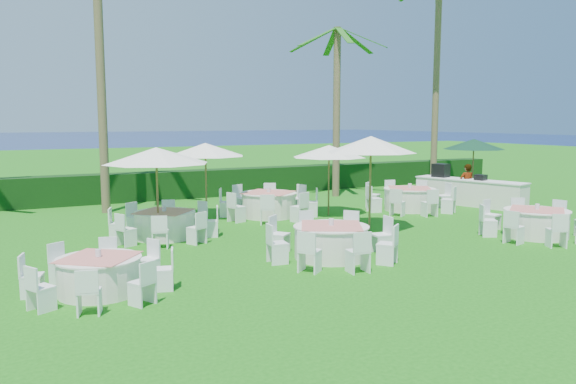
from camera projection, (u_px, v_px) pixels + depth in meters
name	position (u px, v px, depth m)	size (l,w,h in m)	color
ground	(341.00, 253.00, 14.54)	(120.00, 120.00, 0.00)	#156010
hedge	(196.00, 184.00, 25.05)	(34.00, 1.00, 1.20)	black
ocean	(45.00, 139.00, 104.51)	(260.00, 260.00, 0.00)	#061043
banquet_table_a	(99.00, 274.00, 11.08)	(2.87, 2.87, 0.89)	silver
banquet_table_b	(331.00, 241.00, 13.92)	(3.30, 3.30, 0.99)	silver
banquet_table_c	(536.00, 222.00, 16.48)	(3.23, 3.23, 0.98)	silver
banquet_table_d	(165.00, 224.00, 16.34)	(3.06, 3.06, 0.95)	silver
banquet_table_e	(269.00, 204.00, 19.94)	(3.44, 3.44, 1.04)	silver
banquet_table_f	(409.00, 198.00, 21.36)	(3.42, 3.42, 1.02)	silver
umbrella_a	(156.00, 156.00, 15.77)	(3.00, 3.00, 2.65)	brown
umbrella_b	(371.00, 145.00, 17.15)	(2.78, 2.78, 2.93)	brown
umbrella_c	(205.00, 150.00, 19.40)	(2.77, 2.77, 2.63)	brown
umbrella_d	(329.00, 151.00, 19.97)	(2.66, 2.66, 2.53)	brown
umbrella_green	(474.00, 144.00, 24.16)	(2.60, 2.60, 2.61)	brown
buffet_table	(469.00, 191.00, 22.64)	(2.22, 4.60, 1.61)	silver
staff_person	(467.00, 184.00, 22.79)	(0.60, 0.40, 1.65)	gray
palm_b	(100.00, 60.00, 20.16)	(4.25, 4.37, 10.18)	brown
palm_d	(337.00, 103.00, 24.86)	(4.36, 4.27, 7.47)	brown
palm_e	(436.00, 74.00, 27.49)	(4.37, 4.24, 10.42)	brown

